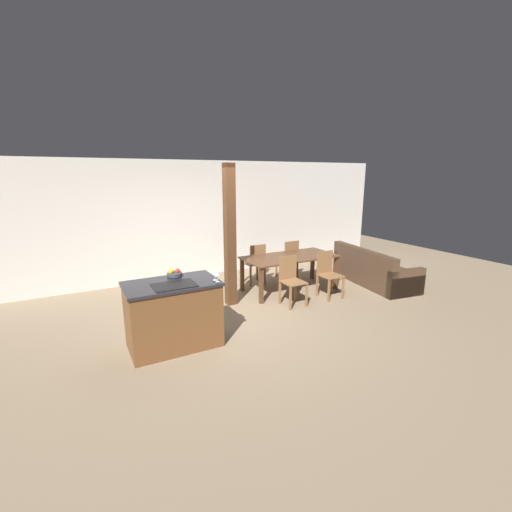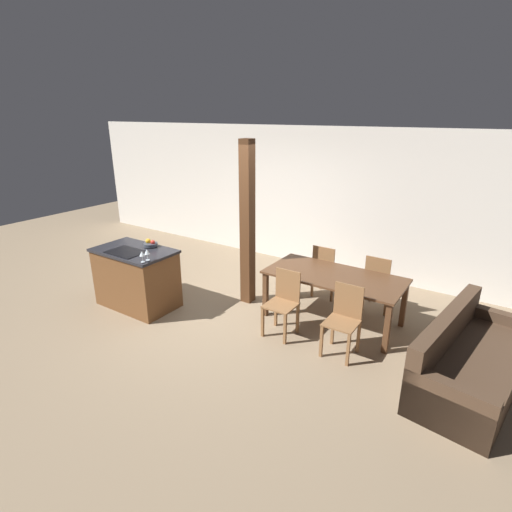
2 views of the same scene
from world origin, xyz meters
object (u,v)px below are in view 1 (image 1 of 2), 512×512
dining_chair_near_left (291,280)px  timber_post (230,236)px  wine_glass_near (217,273)px  wine_glass_middle (215,272)px  dining_table (290,260)px  kitchen_island (173,314)px  dining_chair_far_left (255,263)px  couch (373,271)px  fruit_bowl (174,274)px  dining_chair_near_right (328,273)px  dining_chair_far_right (289,258)px

dining_chair_near_left → timber_post: bearing=150.4°
wine_glass_near → wine_glass_middle: 0.09m
wine_glass_near → dining_table: size_ratio=0.08×
kitchen_island → dining_chair_near_left: kitchen_island is taller
dining_table → timber_post: (-1.42, -0.14, 0.65)m
wine_glass_middle → dining_chair_far_left: bearing=50.1°
dining_chair_near_left → couch: 2.35m
fruit_bowl → timber_post: 1.56m
dining_chair_near_right → couch: (1.45, 0.18, -0.21)m
dining_table → dining_chair_near_right: (0.44, -0.70, -0.16)m
dining_chair_near_left → dining_chair_far_left: 1.40m
dining_chair_near_left → dining_table: bearing=57.8°
kitchen_island → timber_post: timber_post is taller
dining_chair_far_right → couch: 1.90m
wine_glass_near → dining_chair_near_left: size_ratio=0.18×
kitchen_island → fruit_bowl: (0.11, 0.25, 0.52)m
wine_glass_middle → dining_table: size_ratio=0.08×
fruit_bowl → dining_table: size_ratio=0.11×
dining_chair_near_left → dining_chair_far_left: (0.00, 1.40, 0.00)m
fruit_bowl → dining_chair_near_left: bearing=7.5°
fruit_bowl → dining_chair_far_left: bearing=37.0°
wine_glass_near → dining_chair_near_right: 2.87m
dining_chair_near_left → dining_chair_far_left: size_ratio=1.00×
kitchen_island → fruit_bowl: 0.58m
fruit_bowl → couch: (4.58, 0.48, -0.72)m
dining_chair_far_left → couch: bearing=152.5°
wine_glass_middle → dining_chair_far_left: size_ratio=0.18×
wine_glass_middle → dining_chair_near_left: bearing=22.8°
dining_chair_far_right → couch: size_ratio=0.43×
dining_chair_near_left → dining_chair_far_right: size_ratio=1.00×
wine_glass_near → dining_chair_near_right: (2.68, 0.85, -0.59)m
dining_chair_near_left → dining_chair_near_right: size_ratio=1.00×
dining_chair_far_right → couch: bearing=140.1°
timber_post → fruit_bowl: bearing=-146.1°
wine_glass_near → timber_post: bearing=59.7°
kitchen_island → dining_chair_near_left: size_ratio=1.40×
wine_glass_near → dining_chair_near_right: bearing=17.5°
dining_chair_near_right → dining_chair_far_right: (0.00, 1.40, 0.00)m
kitchen_island → wine_glass_middle: bearing=-21.3°
wine_glass_middle → dining_chair_near_right: size_ratio=0.18×
fruit_bowl → couch: 4.66m
dining_chair_far_right → dining_table: bearing=57.8°
wine_glass_near → couch: 4.33m
kitchen_island → couch: size_ratio=0.60×
dining_table → dining_chair_far_right: dining_chair_far_right is taller
wine_glass_middle → wine_glass_near: bearing=-90.0°
dining_chair_near_left → wine_glass_near: bearing=-154.8°
kitchen_island → dining_table: (2.80, 1.24, 0.17)m
dining_chair_near_right → dining_chair_far_right: 1.40m
dining_table → kitchen_island: bearing=-156.1°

